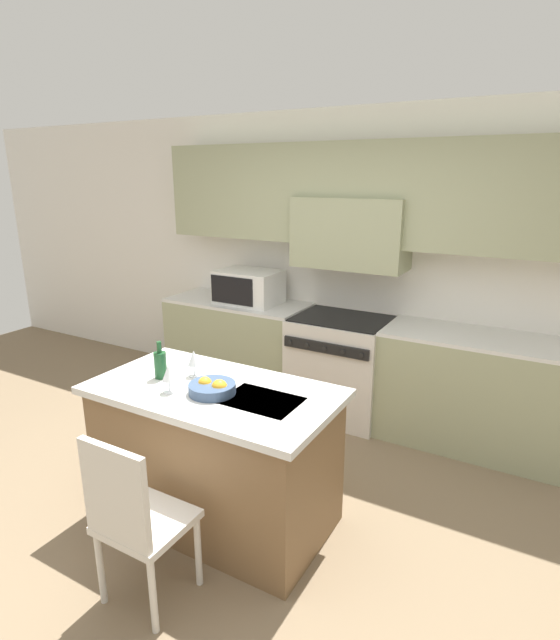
% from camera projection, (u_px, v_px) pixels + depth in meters
% --- Properties ---
extents(ground_plane, '(10.00, 10.00, 0.00)m').
position_uv_depth(ground_plane, '(211.00, 541.00, 3.02)').
color(ground_plane, '#7A664C').
extents(back_cabinetry, '(10.00, 0.46, 2.70)m').
position_uv_depth(back_cabinetry, '(356.00, 237.00, 4.42)').
color(back_cabinetry, silver).
rests_on(back_cabinetry, ground_plane).
extents(back_counter, '(3.67, 0.62, 0.93)m').
position_uv_depth(back_counter, '(341.00, 365.00, 4.53)').
color(back_counter, gray).
rests_on(back_counter, ground_plane).
extents(range_stove, '(0.83, 0.70, 0.92)m').
position_uv_depth(range_stove, '(340.00, 367.00, 4.52)').
color(range_stove, beige).
rests_on(range_stove, ground_plane).
extents(microwave, '(0.60, 0.43, 0.32)m').
position_uv_depth(microwave, '(249.00, 287.00, 4.82)').
color(microwave, silver).
rests_on(microwave, back_counter).
extents(kitchen_island, '(1.51, 0.83, 0.90)m').
position_uv_depth(kitchen_island, '(216.00, 454.00, 3.12)').
color(kitchen_island, brown).
rests_on(kitchen_island, ground_plane).
extents(island_chair, '(0.42, 0.40, 0.96)m').
position_uv_depth(island_chair, '(134.00, 516.00, 2.44)').
color(island_chair, beige).
rests_on(island_chair, ground_plane).
extents(wine_bottle, '(0.08, 0.08, 0.24)m').
position_uv_depth(wine_bottle, '(160.00, 364.00, 3.12)').
color(wine_bottle, '#194723').
rests_on(wine_bottle, kitchen_island).
extents(wine_glass_near, '(0.08, 0.08, 0.17)m').
position_uv_depth(wine_glass_near, '(169.00, 374.00, 2.91)').
color(wine_glass_near, white).
rests_on(wine_glass_near, kitchen_island).
extents(wine_glass_far, '(0.08, 0.08, 0.17)m').
position_uv_depth(wine_glass_far, '(194.00, 359.00, 3.14)').
color(wine_glass_far, white).
rests_on(wine_glass_far, kitchen_island).
extents(fruit_bowl, '(0.28, 0.28, 0.10)m').
position_uv_depth(fruit_bowl, '(213.00, 388.00, 2.92)').
color(fruit_bowl, '#384C6B').
rests_on(fruit_bowl, kitchen_island).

